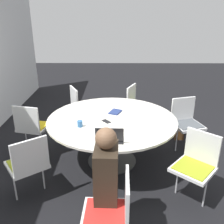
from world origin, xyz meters
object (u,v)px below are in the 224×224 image
(spiral_notebook, at_px, (115,112))
(handbag, at_px, (178,129))
(chair_0, at_px, (112,210))
(chair_1, at_px, (196,162))
(chair_6, at_px, (28,162))
(coffee_cup, at_px, (80,124))
(laptop, at_px, (110,138))
(chair_2, at_px, (186,120))
(cell_phone, at_px, (106,121))
(chair_5, at_px, (32,125))
(person_0, at_px, (105,175))
(chair_3, at_px, (137,104))
(chair_4, at_px, (81,105))

(spiral_notebook, relative_size, handbag, 0.70)
(chair_0, height_order, chair_1, same)
(chair_6, relative_size, handbag, 2.39)
(chair_6, relative_size, coffee_cup, 10.04)
(laptop, bearing_deg, chair_6, 9.42)
(chair_2, bearing_deg, spiral_notebook, -6.75)
(chair_1, xyz_separation_m, handbag, (1.67, -0.21, -0.38))
(laptop, distance_m, coffee_cup, 0.58)
(laptop, height_order, cell_phone, laptop)
(chair_1, relative_size, chair_5, 1.00)
(chair_1, xyz_separation_m, coffee_cup, (0.52, 1.44, 0.25))
(cell_phone, relative_size, handbag, 0.42)
(chair_6, bearing_deg, coffee_cup, 7.26)
(person_0, bearing_deg, chair_2, -33.84)
(handbag, bearing_deg, chair_6, 127.51)
(chair_2, distance_m, handbag, 0.57)
(chair_6, height_order, cell_phone, chair_6)
(chair_2, distance_m, laptop, 1.70)
(chair_3, distance_m, spiral_notebook, 1.08)
(chair_0, distance_m, person_0, 0.32)
(person_0, bearing_deg, chair_5, 39.50)
(chair_0, xyz_separation_m, handbag, (2.45, -1.20, -0.38))
(person_0, height_order, laptop, person_0)
(laptop, bearing_deg, person_0, 88.66)
(chair_1, bearing_deg, chair_0, 80.08)
(chair_4, height_order, chair_6, same)
(chair_3, xyz_separation_m, person_0, (-2.55, 0.54, 0.19))
(chair_5, xyz_separation_m, handbag, (0.64, -2.49, -0.38))
(chair_1, bearing_deg, chair_3, -33.50)
(chair_3, xyz_separation_m, spiral_notebook, (-0.97, 0.43, 0.22))
(handbag, bearing_deg, laptop, 141.61)
(chair_5, height_order, cell_phone, chair_5)
(chair_3, bearing_deg, coffee_cup, -6.71)
(chair_0, height_order, chair_6, same)
(chair_2, bearing_deg, chair_4, -37.73)
(chair_3, bearing_deg, person_0, 12.86)
(chair_1, distance_m, chair_3, 2.07)
(chair_5, bearing_deg, chair_6, -62.00)
(handbag, bearing_deg, person_0, 150.03)
(coffee_cup, bearing_deg, person_0, -160.64)
(chair_4, bearing_deg, spiral_notebook, 10.79)
(person_0, height_order, spiral_notebook, person_0)
(chair_6, bearing_deg, chair_0, -74.12)
(person_0, bearing_deg, chair_3, -10.07)
(chair_4, height_order, coffee_cup, chair_4)
(coffee_cup, relative_size, handbag, 0.24)
(chair_4, relative_size, handbag, 2.39)
(chair_4, xyz_separation_m, chair_5, (-0.92, 0.67, 0.00))
(chair_2, height_order, person_0, person_0)
(laptop, height_order, handbag, laptop)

